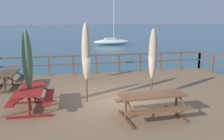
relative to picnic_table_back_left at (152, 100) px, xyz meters
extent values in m
plane|color=#2D5B6B|center=(-0.65, 2.02, -1.37)|extent=(600.00, 600.00, 0.00)
cube|color=#846647|center=(-0.65, 2.02, -0.97)|extent=(13.69, 9.96, 0.81)
cube|color=brown|center=(-0.65, 6.85, 0.49)|extent=(13.39, 0.09, 0.08)
cube|color=brown|center=(-0.65, 6.85, 0.02)|extent=(13.39, 0.07, 0.06)
cube|color=brown|center=(-4.67, 6.85, -0.04)|extent=(0.10, 0.10, 1.05)
cube|color=brown|center=(-3.33, 6.85, -0.04)|extent=(0.10, 0.10, 1.05)
cube|color=brown|center=(-1.99, 6.85, -0.04)|extent=(0.10, 0.10, 1.05)
cube|color=brown|center=(-0.65, 6.85, -0.04)|extent=(0.10, 0.10, 1.05)
cube|color=brown|center=(0.69, 6.85, -0.04)|extent=(0.10, 0.10, 1.05)
cube|color=brown|center=(2.03, 6.85, -0.04)|extent=(0.10, 0.10, 1.05)
cube|color=brown|center=(3.37, 6.85, -0.04)|extent=(0.10, 0.10, 1.05)
cube|color=brown|center=(4.70, 6.85, -0.04)|extent=(0.10, 0.10, 1.05)
cube|color=brown|center=(6.04, 6.85, -0.04)|extent=(0.10, 0.10, 1.05)
cube|color=brown|center=(6.04, 5.47, -0.04)|extent=(0.10, 0.10, 1.05)
cube|color=brown|center=(6.04, 6.85, -0.04)|extent=(0.10, 0.10, 1.05)
cube|color=brown|center=(0.00, 0.00, 0.18)|extent=(2.10, 0.83, 0.05)
cube|color=brown|center=(0.02, -0.56, -0.12)|extent=(2.08, 0.36, 0.04)
cube|color=brown|center=(-0.02, 0.56, -0.12)|extent=(2.08, 0.36, 0.04)
cube|color=brown|center=(-0.86, -0.03, -0.53)|extent=(0.13, 1.40, 0.06)
cylinder|color=brown|center=(-0.86, -0.03, -0.19)|extent=(0.07, 0.07, 0.74)
cylinder|color=brown|center=(-0.85, -0.31, 0.03)|extent=(0.08, 0.63, 0.37)
cylinder|color=brown|center=(-0.87, 0.25, 0.03)|extent=(0.08, 0.63, 0.37)
cube|color=brown|center=(0.86, 0.03, -0.53)|extent=(0.13, 1.40, 0.06)
cylinder|color=brown|center=(0.86, 0.03, -0.19)|extent=(0.07, 0.07, 0.74)
cylinder|color=brown|center=(0.87, -0.25, 0.03)|extent=(0.08, 0.63, 0.37)
cylinder|color=brown|center=(0.85, 0.31, 0.03)|extent=(0.08, 0.63, 0.37)
cube|color=maroon|center=(-3.73, 1.50, 0.18)|extent=(0.83, 1.80, 0.05)
cube|color=maroon|center=(-3.17, 1.48, -0.12)|extent=(0.35, 1.78, 0.04)
cube|color=maroon|center=(-4.29, 1.52, -0.12)|extent=(0.35, 1.78, 0.04)
cube|color=maroon|center=(-3.75, 0.80, -0.53)|extent=(1.40, 0.13, 0.06)
cylinder|color=maroon|center=(-3.75, 0.80, -0.19)|extent=(0.07, 0.07, 0.74)
cylinder|color=maroon|center=(-3.47, 0.79, 0.03)|extent=(0.63, 0.08, 0.37)
cylinder|color=maroon|center=(-4.03, 0.81, 0.03)|extent=(0.63, 0.08, 0.37)
cube|color=maroon|center=(-3.70, 2.21, -0.53)|extent=(1.40, 0.13, 0.06)
cylinder|color=maroon|center=(-3.70, 2.21, -0.19)|extent=(0.07, 0.07, 0.74)
cylinder|color=maroon|center=(-3.42, 2.20, 0.03)|extent=(0.63, 0.08, 0.37)
cylinder|color=maroon|center=(-3.98, 2.22, 0.03)|extent=(0.63, 0.08, 0.37)
cube|color=brown|center=(-5.02, 4.41, 0.18)|extent=(0.85, 1.68, 0.05)
cube|color=brown|center=(-4.46, 4.38, -0.12)|extent=(0.37, 1.65, 0.04)
cube|color=#432F1F|center=(-5.05, 3.77, -0.53)|extent=(1.40, 0.16, 0.06)
cylinder|color=#432F1F|center=(-5.05, 3.77, -0.19)|extent=(0.07, 0.07, 0.74)
cylinder|color=#432F1F|center=(-4.77, 3.75, 0.03)|extent=(0.63, 0.09, 0.37)
cube|color=#432F1F|center=(-4.98, 5.04, -0.53)|extent=(1.40, 0.16, 0.06)
cylinder|color=#432F1F|center=(-4.98, 5.04, -0.19)|extent=(0.07, 0.07, 0.74)
cylinder|color=#432F1F|center=(-4.70, 5.03, 0.03)|extent=(0.63, 0.09, 0.37)
cylinder|color=#432F1F|center=(-5.26, 5.06, 0.03)|extent=(0.63, 0.09, 0.37)
cylinder|color=#4C3828|center=(-3.78, 1.43, 0.72)|extent=(0.06, 0.06, 2.57)
ellipsoid|color=#4C704C|center=(-3.78, 1.43, 1.18)|extent=(0.32, 0.32, 1.95)
cylinder|color=#2D432D|center=(-3.78, 1.43, 1.03)|extent=(0.21, 0.21, 0.05)
cone|color=#4C3828|center=(-3.78, 1.43, 2.07)|extent=(0.10, 0.10, 0.14)
cylinder|color=#4C3828|center=(-1.81, 1.92, 0.83)|extent=(0.06, 0.06, 2.78)
ellipsoid|color=#CCB793|center=(-1.81, 1.92, 1.32)|extent=(0.32, 0.32, 2.11)
cylinder|color=#7A6E58|center=(-1.81, 1.92, 1.16)|extent=(0.21, 0.21, 0.05)
cone|color=#4C3828|center=(-1.81, 1.92, 2.28)|extent=(0.10, 0.10, 0.14)
cylinder|color=#4C3828|center=(0.76, 1.88, 0.73)|extent=(0.06, 0.06, 2.58)
ellipsoid|color=tan|center=(0.76, 1.88, 1.18)|extent=(0.32, 0.32, 1.96)
cylinder|color=#71614F|center=(0.76, 1.88, 1.04)|extent=(0.21, 0.21, 0.05)
cone|color=#4C3828|center=(0.76, 1.88, 2.09)|extent=(0.10, 0.10, 0.14)
cylinder|color=#4C3828|center=(-1.37, 5.33, 0.60)|extent=(0.06, 0.06, 2.33)
ellipsoid|color=#CCB793|center=(-1.37, 5.33, 1.01)|extent=(0.32, 0.32, 1.77)
cylinder|color=#7A6E58|center=(-1.37, 5.33, 0.88)|extent=(0.21, 0.21, 0.05)
cone|color=#4C3828|center=(-1.37, 5.33, 1.84)|extent=(0.10, 0.10, 0.14)
ellipsoid|color=white|center=(5.89, 31.68, -0.92)|extent=(6.02, 1.75, 0.90)
cube|color=silver|center=(5.59, 31.68, -0.43)|extent=(1.81, 1.11, 0.36)
cylinder|color=silver|center=(6.19, 31.68, 2.85)|extent=(0.10, 0.10, 7.00)
camera|label=1|loc=(-2.77, -6.61, 2.41)|focal=38.03mm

